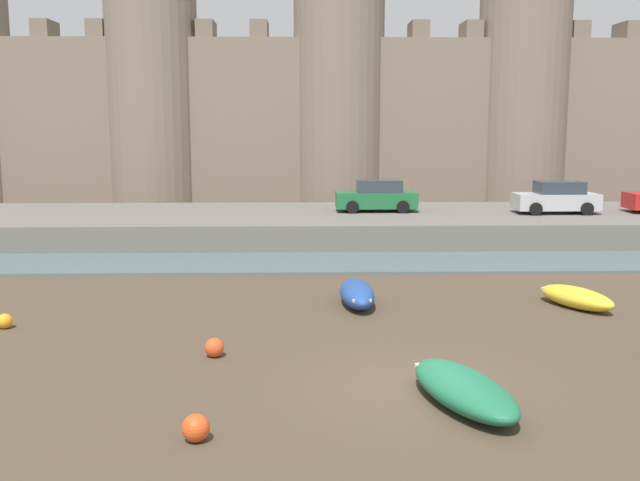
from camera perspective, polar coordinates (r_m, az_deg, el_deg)
The scene contains 12 objects.
ground_plane at distance 16.87m, azimuth 7.16°, elevation -11.04°, with size 160.00×160.00×0.00m, color #4C3D2D.
water_channel at distance 30.90m, azimuth 3.16°, elevation -1.68°, with size 80.00×4.50×0.10m, color slate.
quay_road at distance 37.95m, azimuth 2.30°, elevation 1.20°, with size 60.09×10.00×1.25m, color #666059.
castle at distance 49.49m, azimuth 1.45°, elevation 10.86°, with size 54.62×6.53×19.43m.
rowboat_midflat_left at distance 15.87m, azimuth 10.90°, elevation -11.03°, with size 2.37×3.81×0.71m.
rowboat_near_channel_right at distance 24.88m, azimuth 18.94°, elevation -4.09°, with size 2.22×2.98×0.65m.
rowboat_midflat_centre at distance 23.84m, azimuth 2.83°, elevation -4.03°, with size 1.19×3.13×0.76m.
mooring_buoy_off_centre at distance 23.02m, azimuth -22.89°, elevation -5.68°, with size 0.43×0.43×0.43m, color orange.
mooring_buoy_near_channel at distance 18.90m, azimuth -8.06°, elevation -8.08°, with size 0.48×0.48×0.48m, color #E04C1E.
mooring_buoy_mid_mud at distance 14.21m, azimuth -9.45°, elevation -13.91°, with size 0.52×0.52×0.52m, color #E04C1E.
car_quay_centre_west at distance 38.40m, azimuth 4.35°, elevation 3.38°, with size 4.11×1.91×1.62m.
car_quay_west at distance 39.29m, azimuth 17.59°, elevation 3.11°, with size 4.11×1.91×1.62m.
Camera 1 is at (-2.45, -15.67, 5.75)m, focal length 42.00 mm.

